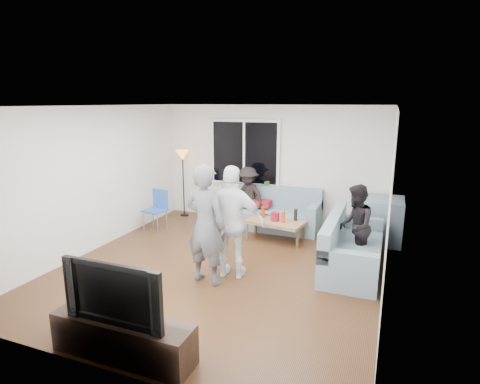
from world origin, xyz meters
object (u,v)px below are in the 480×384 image
at_px(tv_console, 123,338).
at_px(floor_lamp, 183,183).
at_px(spectator_back, 248,196).
at_px(sofa_right_section, 354,244).
at_px(side_chair, 155,211).
at_px(sofa_back_section, 266,208).
at_px(player_right, 233,223).
at_px(spectator_right, 355,226).
at_px(player_left, 206,225).
at_px(television, 119,290).
at_px(coffee_table, 275,230).

bearing_deg(tv_console, floor_lamp, 112.34).
height_order(floor_lamp, spectator_back, floor_lamp).
xyz_separation_m(sofa_right_section, side_chair, (-4.07, 0.46, 0.01)).
bearing_deg(spectator_back, sofa_back_section, 14.05).
bearing_deg(sofa_back_section, player_right, -83.98).
distance_m(player_right, spectator_right, 2.03).
bearing_deg(player_left, sofa_back_section, -82.06).
distance_m(sofa_right_section, floor_lamp, 4.42).
height_order(sofa_back_section, spectator_right, spectator_right).
relative_size(sofa_back_section, player_right, 1.32).
height_order(player_left, television, player_left).
bearing_deg(coffee_table, sofa_right_section, -27.96).
distance_m(player_right, television, 2.28).
distance_m(side_chair, television, 4.23).
xyz_separation_m(spectator_back, tv_console, (0.35, -4.80, -0.43)).
distance_m(floor_lamp, spectator_right, 4.37).
bearing_deg(side_chair, player_left, -29.31).
bearing_deg(player_left, side_chair, -32.06).
distance_m(sofa_back_section, coffee_table, 0.86).
bearing_deg(spectator_back, side_chair, -128.49).
bearing_deg(sofa_right_section, sofa_back_section, 52.27).
relative_size(sofa_right_section, spectator_back, 1.55).
height_order(coffee_table, side_chair, side_chair).
xyz_separation_m(floor_lamp, player_right, (2.36, -2.67, 0.09)).
bearing_deg(spectator_back, coffee_table, -22.94).
bearing_deg(floor_lamp, player_right, -48.57).
bearing_deg(player_left, coffee_table, -93.49).
bearing_deg(spectator_right, player_right, -63.09).
height_order(sofa_back_section, floor_lamp, floor_lamp).
xyz_separation_m(sofa_back_section, player_right, (0.26, -2.51, 0.45)).
distance_m(sofa_back_section, television, 4.78).
xyz_separation_m(floor_lamp, spectator_back, (1.67, -0.13, -0.13)).
bearing_deg(floor_lamp, sofa_back_section, -4.36).
bearing_deg(sofa_back_section, side_chair, -152.88).
xyz_separation_m(side_chair, tv_console, (2.03, -3.70, -0.21)).
bearing_deg(side_chair, player_right, -20.18).
bearing_deg(spectator_right, coffee_table, -120.46).
height_order(floor_lamp, television, floor_lamp).
bearing_deg(player_right, side_chair, -37.62).
relative_size(sofa_right_section, coffee_table, 1.82).
height_order(sofa_back_section, player_left, player_left).
xyz_separation_m(coffee_table, spectator_right, (1.55, -0.73, 0.49)).
relative_size(sofa_back_section, television, 1.97).
height_order(player_left, player_right, player_left).
bearing_deg(coffee_table, player_right, -95.09).
height_order(player_right, spectator_right, player_right).
bearing_deg(tv_console, spectator_right, 58.47).
relative_size(sofa_right_section, television, 1.71).
relative_size(coffee_table, player_left, 0.61).
relative_size(player_left, player_right, 1.03).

